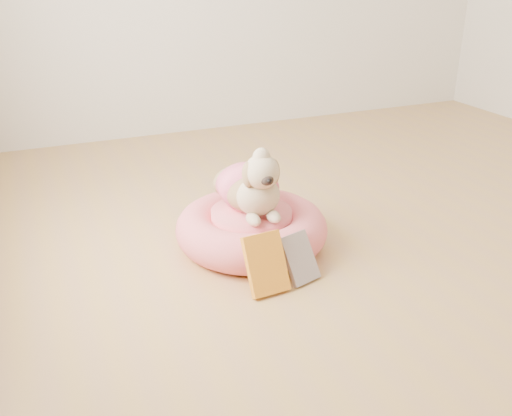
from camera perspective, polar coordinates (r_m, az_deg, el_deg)
name	(u,v)px	position (r m, az deg, el deg)	size (l,w,h in m)	color
floor	(442,257)	(2.55, 18.06, -4.68)	(4.50, 4.50, 0.00)	tan
pet_bed	(252,228)	(2.49, -0.45, -2.06)	(0.66, 0.66, 0.17)	#E85A6D
dog	(251,175)	(2.39, -0.50, 3.34)	(0.30, 0.44, 0.32)	brown
book_yellow	(266,264)	(2.15, 0.99, -5.60)	(0.15, 0.03, 0.23)	yellow
book_white	(300,258)	(2.24, 4.40, -5.02)	(0.13, 0.02, 0.20)	white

